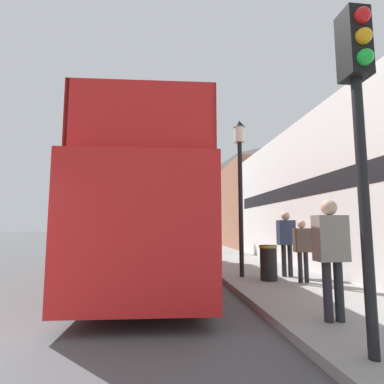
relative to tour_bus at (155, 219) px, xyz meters
The scene contains 13 objects.
ground_plane 15.31m from the tour_bus, 102.65° to the left, with size 144.00×144.00×0.00m, color #4C4C4F.
sidewalk 12.43m from the tour_bus, 74.00° to the left, with size 3.03×108.00×0.14m.
pub_white_frontage 7.96m from the tour_bus, ahead, with size 6.01×13.95×5.23m.
brick_terrace_rear 20.92m from the tour_bus, 67.59° to the left, with size 6.00×22.86×8.84m.
tour_bus is the anchor object (origin of this frame).
parked_car_ahead_of_bus 7.48m from the tour_bus, 83.86° to the left, with size 1.86×4.30×1.58m.
pedestrian_nearest 5.62m from the tour_bus, 60.97° to the right, with size 0.48×0.26×1.82m.
pedestrian_second 4.26m from the tour_bus, 26.45° to the right, with size 0.41×0.23×1.57m.
pedestrian_third 3.91m from the tour_bus, 14.17° to the right, with size 0.48×0.26×1.83m.
traffic_signal 6.74m from the tour_bus, 68.82° to the right, with size 0.28×0.42×4.00m.
lamp_post_nearest 3.02m from the tour_bus, 18.51° to the right, with size 0.35×0.35×4.57m.
lamp_post_second 8.47m from the tour_bus, 72.51° to the left, with size 0.35×0.35×4.63m.
litter_bin 3.54m from the tour_bus, 26.07° to the right, with size 0.48×0.48×0.92m.
Camera 1 is at (3.41, -3.10, 1.55)m, focal length 28.00 mm.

